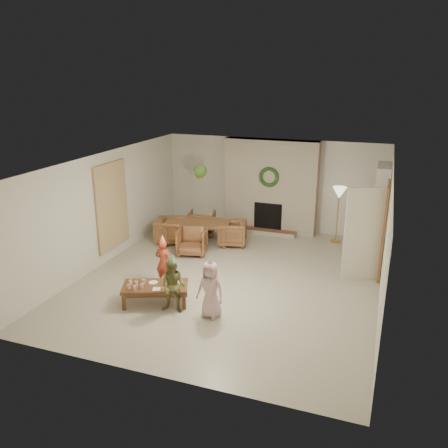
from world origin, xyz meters
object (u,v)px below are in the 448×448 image
at_px(dining_table, 197,233).
at_px(child_pink, 210,290).
at_px(dining_chair_right, 232,233).
at_px(child_red, 163,262).
at_px(dining_chair_left, 170,231).
at_px(coffee_table_top, 155,286).
at_px(dining_chair_near, 192,241).
at_px(dining_chair_far, 202,223).
at_px(child_plaid, 173,286).

distance_m(dining_table, child_pink, 3.71).
xyz_separation_m(dining_chair_right, child_red, (-0.60, -2.61, 0.16)).
distance_m(dining_chair_left, coffee_table_top, 3.28).
height_order(dining_chair_left, coffee_table_top, dining_chair_left).
bearing_deg(dining_chair_right, child_red, -25.86).
bearing_deg(child_red, child_pink, 146.35).
xyz_separation_m(dining_chair_near, dining_chair_right, (0.71, 0.90, 0.00)).
height_order(dining_table, dining_chair_left, dining_chair_left).
bearing_deg(child_pink, coffee_table_top, -178.16).
xyz_separation_m(dining_chair_right, coffee_table_top, (-0.37, -3.41, 0.03)).
distance_m(dining_chair_near, child_red, 1.73).
relative_size(dining_chair_left, child_red, 0.72).
bearing_deg(coffee_table_top, dining_chair_near, 76.30).
xyz_separation_m(dining_chair_far, child_pink, (1.81, -4.01, 0.21)).
xyz_separation_m(dining_table, dining_chair_right, (0.87, 0.20, 0.03)).
bearing_deg(dining_chair_near, dining_chair_right, 38.66).
relative_size(dining_chair_far, child_red, 0.72).
bearing_deg(child_plaid, dining_chair_far, 99.68).
bearing_deg(child_pink, dining_table, 123.27).
xyz_separation_m(dining_chair_far, dining_chair_right, (1.03, -0.49, 0.00)).
distance_m(dining_table, child_red, 2.43).
bearing_deg(dining_chair_far, dining_chair_left, 45.00).
bearing_deg(child_red, dining_table, -84.09).
distance_m(dining_chair_left, child_pink, 3.93).
relative_size(dining_chair_left, child_plaid, 0.69).
distance_m(dining_chair_near, child_pink, 3.02).
bearing_deg(dining_chair_near, dining_chair_left, 135.00).
bearing_deg(dining_table, child_red, -96.55).
xyz_separation_m(dining_table, dining_chair_far, (-0.16, 0.70, 0.03)).
bearing_deg(dining_chair_far, dining_table, 90.00).
height_order(dining_chair_near, child_pink, child_pink).
bearing_deg(dining_table, dining_chair_right, 0.00).
distance_m(dining_chair_near, coffee_table_top, 2.54).
bearing_deg(dining_chair_left, coffee_table_top, -171.64).
bearing_deg(child_pink, child_red, 153.64).
relative_size(dining_table, child_plaid, 1.61).
height_order(dining_chair_left, child_pink, child_pink).
height_order(coffee_table_top, child_pink, child_pink).
height_order(dining_chair_far, child_pink, child_pink).
relative_size(dining_chair_left, dining_chair_right, 1.00).
distance_m(dining_chair_far, child_pink, 4.40).
xyz_separation_m(dining_table, child_pink, (1.65, -3.31, 0.24)).
xyz_separation_m(dining_chair_left, coffee_table_top, (1.19, -3.05, 0.03)).
bearing_deg(dining_chair_left, child_red, -169.74).
relative_size(child_red, child_plaid, 0.95).
bearing_deg(dining_chair_near, child_plaid, -86.32).
distance_m(dining_chair_far, dining_chair_right, 1.14).
relative_size(dining_chair_far, child_plaid, 0.69).
bearing_deg(child_plaid, child_pink, 0.60).
bearing_deg(dining_chair_left, dining_chair_near, -135.00).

